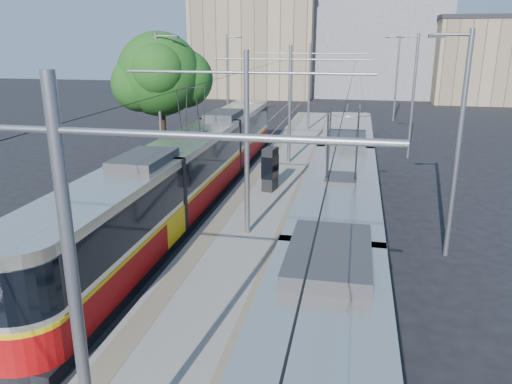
# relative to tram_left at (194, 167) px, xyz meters

# --- Properties ---
(ground) EXTENTS (160.00, 160.00, 0.00)m
(ground) POSITION_rel_tram_left_xyz_m (3.60, -12.40, -1.71)
(ground) COLOR black
(ground) RESTS_ON ground
(platform) EXTENTS (4.00, 50.00, 0.30)m
(platform) POSITION_rel_tram_left_xyz_m (3.60, 4.60, -1.56)
(platform) COLOR gray
(platform) RESTS_ON ground
(tactile_strip_left) EXTENTS (0.70, 50.00, 0.01)m
(tactile_strip_left) POSITION_rel_tram_left_xyz_m (2.15, 4.60, -1.40)
(tactile_strip_left) COLOR gray
(tactile_strip_left) RESTS_ON platform
(tactile_strip_right) EXTENTS (0.70, 50.00, 0.01)m
(tactile_strip_right) POSITION_rel_tram_left_xyz_m (5.05, 4.60, -1.40)
(tactile_strip_right) COLOR gray
(tactile_strip_right) RESTS_ON platform
(rails) EXTENTS (8.71, 70.00, 0.03)m
(rails) POSITION_rel_tram_left_xyz_m (3.60, 4.60, -1.69)
(rails) COLOR gray
(rails) RESTS_ON ground
(tram_left) EXTENTS (2.43, 28.53, 5.50)m
(tram_left) POSITION_rel_tram_left_xyz_m (0.00, 0.00, 0.00)
(tram_left) COLOR black
(tram_left) RESTS_ON ground
(tram_right) EXTENTS (2.43, 31.57, 5.50)m
(tram_right) POSITION_rel_tram_left_xyz_m (7.20, -6.58, 0.15)
(tram_right) COLOR black
(tram_right) RESTS_ON ground
(catenary) EXTENTS (9.20, 70.00, 7.00)m
(catenary) POSITION_rel_tram_left_xyz_m (3.60, 1.76, 2.81)
(catenary) COLOR gray
(catenary) RESTS_ON platform
(street_lamps) EXTENTS (15.18, 38.22, 8.00)m
(street_lamps) POSITION_rel_tram_left_xyz_m (3.60, 8.60, 2.47)
(street_lamps) COLOR gray
(street_lamps) RESTS_ON ground
(shelter) EXTENTS (0.77, 1.07, 2.17)m
(shelter) POSITION_rel_tram_left_xyz_m (3.47, 1.55, -0.27)
(shelter) COLOR black
(shelter) RESTS_ON platform
(tree) EXTENTS (5.59, 5.17, 8.12)m
(tree) POSITION_rel_tram_left_xyz_m (-4.00, 7.14, 3.78)
(tree) COLOR #382314
(tree) RESTS_ON ground
(building_left) EXTENTS (16.32, 12.24, 13.58)m
(building_left) POSITION_rel_tram_left_xyz_m (-6.40, 47.60, 5.09)
(building_left) COLOR tan
(building_left) RESTS_ON ground
(building_centre) EXTENTS (18.36, 14.28, 15.46)m
(building_centre) POSITION_rel_tram_left_xyz_m (9.60, 51.60, 6.03)
(building_centre) COLOR gray
(building_centre) RESTS_ON ground
(building_right) EXTENTS (14.28, 10.20, 10.31)m
(building_right) POSITION_rel_tram_left_xyz_m (23.60, 45.60, 3.46)
(building_right) COLOR tan
(building_right) RESTS_ON ground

